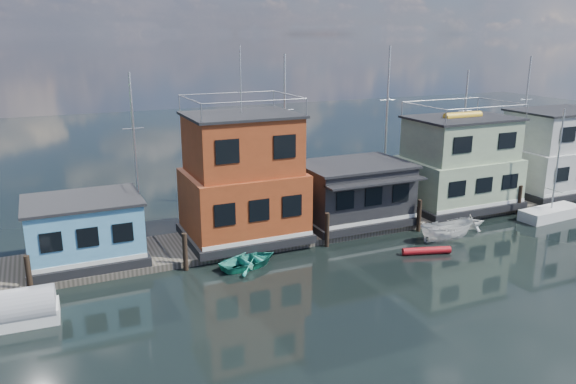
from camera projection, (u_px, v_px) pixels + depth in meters
name	position (u px, v px, depth m)	size (l,w,h in m)	color
ground	(480.00, 294.00, 28.75)	(160.00, 160.00, 0.00)	black
dock	(359.00, 222.00, 39.24)	(48.00, 5.00, 0.40)	#595147
houseboat_blue	(85.00, 230.00, 31.61)	(6.40, 4.90, 3.66)	black
houseboat_red	(243.00, 180.00, 34.83)	(7.40, 5.90, 11.86)	black
houseboat_dark	(354.00, 192.00, 38.42)	(7.40, 6.10, 4.06)	black
houseboat_green	(459.00, 164.00, 41.67)	(8.40, 5.90, 7.03)	black
houseboat_white	(556.00, 153.00, 45.61)	(8.40, 5.90, 6.66)	black
pilings	(377.00, 222.00, 36.40)	(42.28, 0.28, 2.20)	#2D2116
background_masts	(373.00, 129.00, 44.93)	(36.40, 0.16, 12.00)	silver
motorboat	(447.00, 231.00, 36.00)	(1.37, 3.63, 1.40)	silver
dinghy_white	(471.00, 221.00, 38.36)	(1.67, 1.93, 1.02)	white
day_sailer	(551.00, 212.00, 40.51)	(5.14, 2.05, 7.93)	silver
tarp_runabout	(6.00, 312.00, 25.50)	(4.52, 1.99, 1.80)	white
red_kayak	(426.00, 251.00, 33.97)	(0.44, 0.44, 2.98)	#AE1219
dinghy_teal	(249.00, 261.00, 32.10)	(2.52, 3.52, 0.73)	teal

